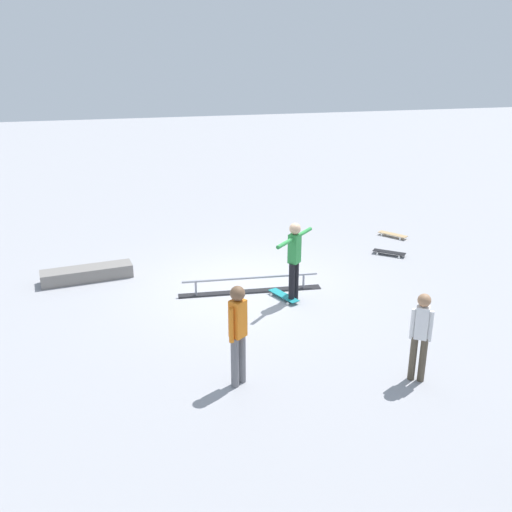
% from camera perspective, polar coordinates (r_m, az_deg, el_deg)
% --- Properties ---
extents(ground_plane, '(60.00, 60.00, 0.00)m').
position_cam_1_polar(ground_plane, '(12.46, -0.69, -3.21)').
color(ground_plane, '#9E9EA3').
extents(grind_rail, '(3.07, 0.46, 0.35)m').
position_cam_1_polar(grind_rail, '(12.22, -0.55, -2.93)').
color(grind_rail, black).
rests_on(grind_rail, ground_plane).
extents(skate_ledge, '(2.03, 0.74, 0.29)m').
position_cam_1_polar(skate_ledge, '(13.37, -16.43, -1.70)').
color(skate_ledge, gray).
rests_on(skate_ledge, ground_plane).
extents(skater_main, '(1.02, 1.00, 1.68)m').
position_cam_1_polar(skater_main, '(11.51, 3.83, -0.06)').
color(skater_main, black).
rests_on(skater_main, ground_plane).
extents(skateboard_main, '(0.49, 0.82, 0.09)m').
position_cam_1_polar(skateboard_main, '(11.94, 2.77, -3.96)').
color(skateboard_main, teal).
rests_on(skateboard_main, ground_plane).
extents(bystander_orange_shirt, '(0.34, 0.29, 1.66)m').
position_cam_1_polar(bystander_orange_shirt, '(8.73, -1.80, -7.38)').
color(bystander_orange_shirt, slate).
rests_on(bystander_orange_shirt, ground_plane).
extents(bystander_white_shirt, '(0.32, 0.25, 1.49)m').
position_cam_1_polar(bystander_white_shirt, '(9.22, 16.04, -7.32)').
color(bystander_white_shirt, brown).
rests_on(bystander_white_shirt, ground_plane).
extents(loose_skateboard_black, '(0.75, 0.66, 0.09)m').
position_cam_1_polar(loose_skateboard_black, '(14.71, 13.09, 0.36)').
color(loose_skateboard_black, black).
rests_on(loose_skateboard_black, ground_plane).
extents(loose_skateboard_natural, '(0.64, 0.76, 0.09)m').
position_cam_1_polar(loose_skateboard_natural, '(16.09, 13.43, 2.10)').
color(loose_skateboard_natural, tan).
rests_on(loose_skateboard_natural, ground_plane).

